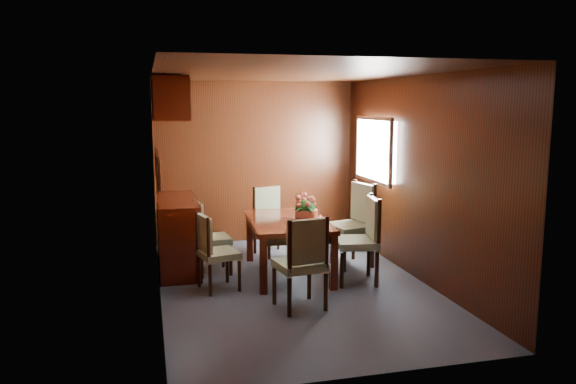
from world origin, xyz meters
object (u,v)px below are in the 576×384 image
object	(u,v)px
sideboard	(178,234)
chair_head	(303,258)
chair_left_near	(213,248)
flower_centerpiece	(307,205)
dining_table	(288,227)
chair_right_near	(363,235)

from	to	relation	value
sideboard	chair_head	world-z (taller)	chair_head
chair_left_near	flower_centerpiece	bearing A→B (deg)	98.18
chair_left_near	chair_head	size ratio (longest dim) A/B	0.90
sideboard	dining_table	xyz separation A→B (m)	(1.29, -0.57, 0.14)
chair_left_near	chair_right_near	distance (m)	1.74
chair_left_near	flower_centerpiece	distance (m)	1.37
sideboard	flower_centerpiece	xyz separation A→B (m)	(1.56, -0.44, 0.38)
chair_right_near	sideboard	bearing A→B (deg)	72.07
chair_head	flower_centerpiece	world-z (taller)	flower_centerpiece
chair_head	chair_right_near	bearing A→B (deg)	27.65
sideboard	chair_right_near	bearing A→B (deg)	-27.53
dining_table	chair_head	world-z (taller)	chair_head
sideboard	flower_centerpiece	bearing A→B (deg)	-15.84
flower_centerpiece	chair_right_near	bearing A→B (deg)	-51.53
chair_left_near	chair_head	distance (m)	1.17
sideboard	flower_centerpiece	distance (m)	1.67
chair_left_near	chair_right_near	xyz separation A→B (m)	(1.73, -0.13, 0.08)
chair_left_near	chair_right_near	world-z (taller)	chair_right_near
chair_right_near	chair_head	bearing A→B (deg)	137.06
chair_right_near	chair_head	distance (m)	1.16
chair_left_near	sideboard	bearing A→B (deg)	-174.38
chair_left_near	chair_head	world-z (taller)	chair_head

